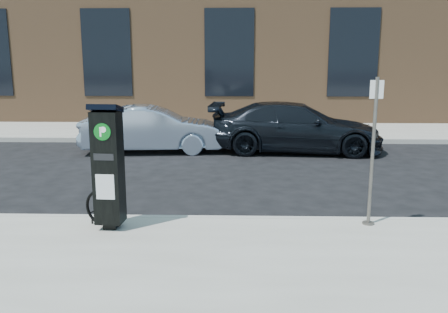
{
  "coord_description": "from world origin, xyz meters",
  "views": [
    {
      "loc": [
        0.33,
        -7.64,
        2.77
      ],
      "look_at": [
        0.1,
        0.5,
        1.09
      ],
      "focal_mm": 38.0,
      "sensor_mm": 36.0,
      "label": 1
    }
  ],
  "objects_px": {
    "car_silver": "(152,129)",
    "parking_kiosk": "(108,166)",
    "sign_pole": "(373,153)",
    "car_dark": "(295,127)",
    "bike_rack": "(101,208)"
  },
  "relations": [
    {
      "from": "parking_kiosk",
      "to": "car_silver",
      "type": "bearing_deg",
      "value": 98.62
    },
    {
      "from": "car_silver",
      "to": "parking_kiosk",
      "type": "bearing_deg",
      "value": 179.27
    },
    {
      "from": "car_dark",
      "to": "parking_kiosk",
      "type": "bearing_deg",
      "value": 156.33
    },
    {
      "from": "car_silver",
      "to": "car_dark",
      "type": "distance_m",
      "value": 4.31
    },
    {
      "from": "sign_pole",
      "to": "car_silver",
      "type": "xyz_separation_m",
      "value": [
        -4.68,
        6.7,
        -0.63
      ]
    },
    {
      "from": "bike_rack",
      "to": "car_silver",
      "type": "xyz_separation_m",
      "value": [
        -0.39,
        6.87,
        0.25
      ]
    },
    {
      "from": "car_dark",
      "to": "bike_rack",
      "type": "bearing_deg",
      "value": 154.81
    },
    {
      "from": "sign_pole",
      "to": "car_dark",
      "type": "relative_size",
      "value": 0.46
    },
    {
      "from": "bike_rack",
      "to": "car_silver",
      "type": "bearing_deg",
      "value": 113.58
    },
    {
      "from": "sign_pole",
      "to": "bike_rack",
      "type": "relative_size",
      "value": 3.95
    },
    {
      "from": "parking_kiosk",
      "to": "car_silver",
      "type": "xyz_separation_m",
      "value": [
        -0.57,
        7.0,
        -0.47
      ]
    },
    {
      "from": "car_silver",
      "to": "car_dark",
      "type": "bearing_deg",
      "value": -93.3
    },
    {
      "from": "car_silver",
      "to": "car_dark",
      "type": "height_order",
      "value": "car_dark"
    },
    {
      "from": "sign_pole",
      "to": "car_silver",
      "type": "relative_size",
      "value": 0.56
    },
    {
      "from": "bike_rack",
      "to": "car_silver",
      "type": "distance_m",
      "value": 6.89
    }
  ]
}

